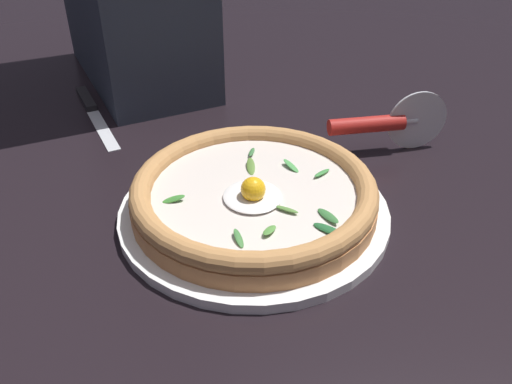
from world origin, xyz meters
TOP-DOWN VIEW (x-y plane):
  - ground_plane at (0.00, 0.00)m, footprint 2.40×2.40m
  - pizza_plate at (-0.04, 0.00)m, footprint 0.31×0.31m
  - pizza at (-0.04, 0.00)m, footprint 0.28×0.28m
  - pizza_cutter at (-0.14, 0.21)m, footprint 0.03×0.17m
  - table_knife at (-0.39, -0.18)m, footprint 0.23×0.06m

SIDE VIEW (x-z plane):
  - ground_plane at x=0.00m, z-range -0.03..0.00m
  - table_knife at x=-0.39m, z-range 0.00..0.01m
  - pizza_plate at x=-0.04m, z-range 0.00..0.01m
  - pizza at x=-0.04m, z-range 0.01..0.06m
  - pizza_cutter at x=-0.14m, z-range 0.00..0.08m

